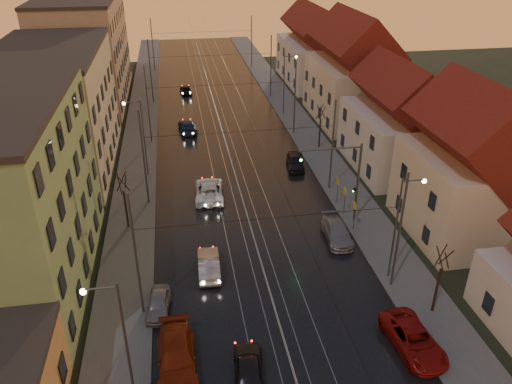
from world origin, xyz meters
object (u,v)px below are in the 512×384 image
traffic_light_mast (347,174)px  driving_car_2 (209,190)px  street_lamp_1 (401,219)px  driving_car_0 (249,369)px  street_lamp_3 (286,79)px  driving_car_3 (187,126)px  parked_left_2 (177,357)px  parked_right_2 (295,162)px  parked_right_1 (337,232)px  parked_left_3 (158,304)px  driving_car_4 (186,89)px  driving_car_1 (209,264)px  street_lamp_2 (140,131)px  parked_right_0 (413,339)px  street_lamp_0 (118,334)px

traffic_light_mast → driving_car_2: size_ratio=1.31×
street_lamp_1 → driving_car_0: street_lamp_1 is taller
street_lamp_3 → driving_car_3: street_lamp_3 is taller
street_lamp_3 → driving_car_0: street_lamp_3 is taller
traffic_light_mast → parked_left_2: bearing=-136.2°
traffic_light_mast → parked_right_2: bearing=97.8°
parked_right_1 → parked_left_3: bearing=-152.6°
street_lamp_3 → parked_right_2: bearing=-99.0°
driving_car_2 → driving_car_4: 33.58m
driving_car_2 → parked_left_2: bearing=84.2°
driving_car_1 → street_lamp_3: bearing=-109.6°
driving_car_1 → driving_car_2: driving_car_2 is taller
street_lamp_2 → driving_car_2: 9.35m
parked_right_1 → street_lamp_2: bearing=140.4°
traffic_light_mast → parked_right_0: bearing=-92.0°
parked_right_1 → parked_right_2: bearing=93.9°
driving_car_1 → parked_right_1: 10.95m
street_lamp_1 → traffic_light_mast: (-1.11, 8.00, -0.29)m
traffic_light_mast → driving_car_4: traffic_light_mast is taller
parked_right_1 → street_lamp_0: bearing=-136.3°
parked_left_2 → parked_right_1: (13.15, 11.40, -0.10)m
street_lamp_1 → parked_left_2: 17.21m
driving_car_3 → parked_left_3: size_ratio=1.38×
street_lamp_0 → parked_right_2: size_ratio=1.89×
street_lamp_3 → traffic_light_mast: bearing=-92.3°
driving_car_0 → driving_car_1: (-1.40, 10.12, 0.02)m
parked_right_0 → parked_right_1: parked_right_0 is taller
driving_car_3 → parked_right_1: 28.43m
driving_car_2 → street_lamp_1: bearing=134.4°
driving_car_2 → parked_right_2: bearing=-148.2°
street_lamp_1 → driving_car_2: bearing=130.3°
driving_car_0 → driving_car_2: size_ratio=0.75×
driving_car_3 → parked_right_1: bearing=108.2°
traffic_light_mast → driving_car_1: traffic_light_mast is taller
parked_left_3 → driving_car_4: bearing=91.6°
driving_car_1 → parked_right_2: 19.51m
driving_car_1 → parked_right_0: (11.47, -9.53, -0.01)m
parked_right_2 → driving_car_2: bearing=-144.7°
street_lamp_2 → driving_car_0: street_lamp_2 is taller
driving_car_3 → parked_right_0: bearing=102.7°
driving_car_0 → driving_car_3: size_ratio=0.83×
driving_car_0 → parked_left_3: driving_car_0 is taller
street_lamp_2 → parked_right_1: street_lamp_2 is taller
street_lamp_3 → driving_car_3: size_ratio=1.61×
street_lamp_0 → street_lamp_2: size_ratio=1.00×
driving_car_0 → driving_car_2: driving_car_2 is taller
driving_car_0 → driving_car_4: driving_car_0 is taller
street_lamp_0 → driving_car_0: size_ratio=1.93×
traffic_light_mast → parked_right_0: traffic_light_mast is taller
driving_car_1 → driving_car_3: 29.01m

